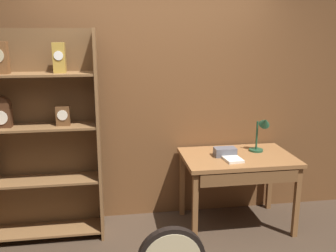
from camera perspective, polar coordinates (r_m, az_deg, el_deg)
name	(u,v)px	position (r m, az deg, el deg)	size (l,w,h in m)	color
back_wood_panel	(153,100)	(3.98, -2.25, 4.04)	(4.80, 0.05, 2.60)	brown
bookshelf	(34,137)	(3.75, -19.73, -1.56)	(1.17, 0.33, 2.03)	brown
workbench	(238,165)	(3.89, 10.67, -5.85)	(1.12, 0.73, 0.77)	brown
desk_lamp	(262,130)	(3.99, 14.15, -0.65)	(0.20, 0.20, 0.39)	#1E472D
toolbox_small	(225,152)	(3.83, 8.69, -3.92)	(0.22, 0.13, 0.09)	#595960
open_repair_manual	(232,159)	(3.73, 9.79, -4.98)	(0.16, 0.22, 0.03)	silver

